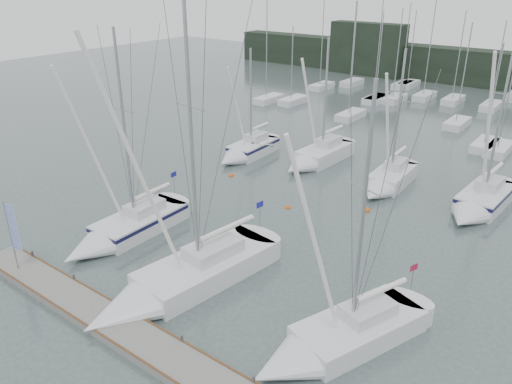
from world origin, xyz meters
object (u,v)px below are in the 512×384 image
buoy_b (367,211)px  buoy_c (231,176)px  dock_banner (13,231)px  buoy_a (288,208)px  sailboat_mid_d (478,204)px  sailboat_mid_a (245,152)px  sailboat_mid_b (315,158)px  sailboat_near_left (120,232)px  sailboat_near_center (170,286)px  sailboat_mid_c (386,182)px  sailboat_near_right (327,344)px

buoy_b → buoy_c: bearing=-176.4°
dock_banner → buoy_a: bearing=48.0°
sailboat_mid_d → buoy_b: 7.66m
sailboat_mid_a → buoy_b: (13.52, -3.39, -0.58)m
sailboat_mid_b → buoy_c: size_ratio=24.56×
sailboat_mid_a → sailboat_mid_b: sailboat_mid_b is taller
sailboat_mid_b → buoy_a: size_ratio=26.24×
sailboat_near_left → sailboat_near_center: bearing=-19.5°
sailboat_mid_c → buoy_a: bearing=-121.9°
sailboat_mid_b → buoy_a: (2.96, -8.62, -0.58)m
sailboat_near_center → sailboat_mid_c: bearing=88.9°
buoy_a → dock_banner: size_ratio=0.11×
sailboat_near_left → buoy_a: sailboat_near_left is taller
sailboat_near_left → sailboat_mid_d: (16.66, 17.56, 0.06)m
buoy_b → buoy_c: 11.77m
sailboat_mid_c → buoy_c: sailboat_mid_c is taller
sailboat_mid_d → sailboat_mid_a: bearing=-173.0°
sailboat_near_left → buoy_c: bearing=94.8°
sailboat_near_right → sailboat_mid_a: (-18.36, 17.58, 0.08)m
buoy_c → buoy_a: bearing=-17.6°
sailboat_mid_d → dock_banner: 29.49m
sailboat_near_left → sailboat_mid_d: 24.21m
sailboat_mid_c → buoy_c: 12.32m
buoy_a → buoy_b: bearing=32.3°
buoy_c → sailboat_mid_b: bearing=57.3°
sailboat_near_left → sailboat_mid_c: bearing=59.2°
sailboat_near_center → buoy_b: size_ratio=33.76×
sailboat_mid_b → dock_banner: bearing=-95.8°
sailboat_near_center → sailboat_mid_a: (-9.78, 18.73, 0.02)m
buoy_c → sailboat_near_right: bearing=-39.0°
sailboat_near_center → buoy_c: (-8.01, 14.60, -0.56)m
dock_banner → buoy_b: bearing=39.9°
sailboat_near_left → buoy_b: (10.45, 13.12, -0.56)m
sailboat_mid_d → buoy_c: sailboat_mid_d is taller
sailboat_mid_b → sailboat_mid_d: (13.88, -1.21, 0.04)m
buoy_a → buoy_b: size_ratio=0.89×
sailboat_mid_b → buoy_a: bearing=-67.6°
sailboat_mid_a → sailboat_mid_d: 19.76m
sailboat_near_right → buoy_a: size_ratio=29.63×
sailboat_mid_a → buoy_c: size_ratio=22.21×
sailboat_near_right → sailboat_mid_c: (-5.38, 18.52, 0.06)m
sailboat_near_left → sailboat_mid_c: 20.06m
buoy_b → sailboat_mid_a: bearing=165.9°
sailboat_mid_b → buoy_b: bearing=-32.9°
sailboat_near_center → dock_banner: sailboat_near_center is taller
sailboat_near_center → sailboat_mid_d: size_ratio=1.21×
sailboat_near_left → dock_banner: size_ratio=3.36×
sailboat_near_right → buoy_b: (-4.85, 14.19, -0.50)m
buoy_a → buoy_c: bearing=162.4°
dock_banner → buoy_c: bearing=71.9°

